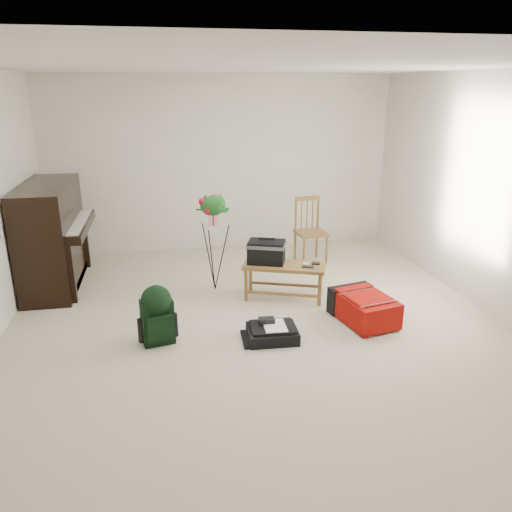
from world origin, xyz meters
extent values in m
cube|color=beige|center=(0.00, 0.00, 0.00)|extent=(5.00, 5.50, 0.01)
cube|color=white|center=(0.00, 0.00, 2.50)|extent=(5.00, 5.50, 0.01)
cube|color=silver|center=(0.00, 2.75, 1.25)|extent=(5.00, 0.04, 2.50)
cube|color=silver|center=(2.50, 0.00, 1.25)|extent=(0.04, 5.50, 2.50)
cube|color=black|center=(-2.20, 1.60, 0.62)|extent=(0.55, 1.50, 1.25)
cube|color=black|center=(-1.90, 1.60, 0.73)|extent=(0.28, 1.30, 0.10)
cube|color=white|center=(-1.90, 1.60, 0.78)|extent=(0.22, 1.20, 0.02)
cube|color=black|center=(-2.15, 1.60, 0.05)|extent=(0.45, 1.30, 0.10)
cube|color=brown|center=(0.45, 0.67, 0.40)|extent=(0.99, 0.67, 0.04)
cylinder|color=brown|center=(0.03, 0.52, 0.19)|extent=(0.04, 0.04, 0.38)
cylinder|color=brown|center=(0.03, 0.82, 0.19)|extent=(0.04, 0.04, 0.38)
cylinder|color=brown|center=(0.86, 0.52, 0.19)|extent=(0.04, 0.04, 0.38)
cylinder|color=brown|center=(0.86, 0.82, 0.19)|extent=(0.04, 0.04, 0.38)
cube|color=brown|center=(1.11, 1.83, 0.41)|extent=(0.43, 0.43, 0.04)
cylinder|color=brown|center=(0.95, 1.67, 0.20)|extent=(0.03, 0.03, 0.40)
cylinder|color=brown|center=(0.95, 2.00, 0.20)|extent=(0.03, 0.03, 0.40)
cylinder|color=brown|center=(1.28, 1.67, 0.20)|extent=(0.03, 0.03, 0.40)
cylinder|color=brown|center=(1.28, 2.00, 0.20)|extent=(0.03, 0.03, 0.40)
cube|color=brown|center=(1.11, 2.00, 0.87)|extent=(0.35, 0.08, 0.06)
cylinder|color=brown|center=(0.95, 2.00, 0.64)|extent=(0.03, 0.03, 0.48)
cylinder|color=brown|center=(1.28, 2.00, 0.64)|extent=(0.03, 0.03, 0.48)
cube|color=#A80807|center=(1.12, -0.07, 0.15)|extent=(0.60, 0.77, 0.26)
cube|color=black|center=(1.12, 0.20, 0.15)|extent=(0.50, 0.26, 0.28)
cube|color=#A80807|center=(1.12, -0.12, 0.29)|extent=(0.49, 0.47, 0.02)
cube|color=silver|center=(1.12, -0.31, 0.30)|extent=(0.42, 0.10, 0.01)
cube|color=black|center=(0.10, -0.27, 0.06)|extent=(0.49, 0.40, 0.11)
cube|color=black|center=(0.10, -0.27, 0.13)|extent=(0.43, 0.34, 0.03)
cube|color=white|center=(0.12, -0.29, 0.15)|extent=(0.22, 0.29, 0.01)
cube|color=black|center=(0.06, -0.22, 0.18)|extent=(0.16, 0.10, 0.05)
cube|color=black|center=(-0.98, -0.13, 0.22)|extent=(0.32, 0.23, 0.44)
cube|color=black|center=(-0.98, -0.24, 0.20)|extent=(0.24, 0.10, 0.25)
sphere|color=black|center=(-0.98, -0.13, 0.44)|extent=(0.28, 0.28, 0.28)
cube|color=black|center=(-1.05, -0.04, 0.22)|extent=(0.04, 0.04, 0.39)
cube|color=black|center=(-0.91, -0.04, 0.22)|extent=(0.04, 0.04, 0.39)
cylinder|color=black|center=(-0.30, 1.10, 0.95)|extent=(0.01, 0.01, 0.32)
ellipsoid|color=#1B561D|center=(-0.30, 1.10, 1.04)|extent=(0.29, 0.21, 0.27)
cube|color=red|center=(-0.30, 1.07, 1.14)|extent=(0.15, 0.06, 0.08)
camera|label=1|loc=(-0.86, -4.49, 2.32)|focal=35.00mm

